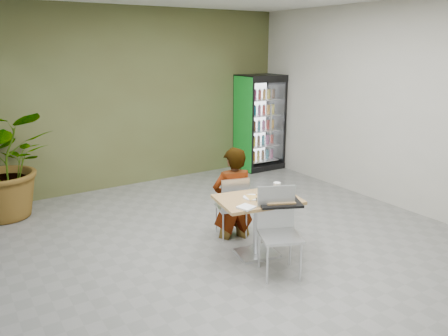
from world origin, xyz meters
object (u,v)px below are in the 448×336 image
(seated_woman, at_px, (233,203))
(potted_plant, at_px, (5,164))
(beverage_fridge, at_px, (260,122))
(cafeteria_tray, at_px, (279,203))
(soda_cup, at_px, (277,189))
(chair_near, at_px, (278,223))
(dining_table, at_px, (257,215))
(chair_far, at_px, (233,203))

(seated_woman, relative_size, potted_plant, 0.94)
(beverage_fridge, distance_m, potted_plant, 4.88)
(cafeteria_tray, distance_m, beverage_fridge, 4.28)
(soda_cup, bearing_deg, beverage_fridge, 55.86)
(chair_near, xyz_separation_m, cafeteria_tray, (0.12, 0.13, 0.18))
(chair_near, relative_size, soda_cup, 6.28)
(dining_table, bearing_deg, soda_cup, -6.60)
(dining_table, height_order, chair_near, chair_near)
(chair_near, distance_m, cafeteria_tray, 0.26)
(seated_woman, xyz_separation_m, cafeteria_tray, (0.03, -0.92, 0.29))
(chair_far, bearing_deg, chair_near, 101.17)
(soda_cup, distance_m, beverage_fridge, 3.96)
(chair_far, xyz_separation_m, potted_plant, (-2.42, 2.46, 0.33))
(dining_table, distance_m, cafeteria_tray, 0.39)
(soda_cup, bearing_deg, potted_plant, 130.68)
(beverage_fridge, xyz_separation_m, potted_plant, (-4.87, -0.19, -0.15))
(soda_cup, xyz_separation_m, beverage_fridge, (2.22, 3.28, 0.15))
(dining_table, xyz_separation_m, beverage_fridge, (2.49, 3.24, 0.44))
(dining_table, height_order, seated_woman, seated_woman)
(dining_table, xyz_separation_m, soda_cup, (0.27, -0.03, 0.29))
(soda_cup, xyz_separation_m, potted_plant, (-2.65, 3.08, 0.00))
(chair_near, height_order, seated_woman, seated_woman)
(chair_near, relative_size, potted_plant, 0.60)
(potted_plant, bearing_deg, chair_far, -45.49)
(dining_table, distance_m, seated_woman, 0.63)
(cafeteria_tray, height_order, potted_plant, potted_plant)
(chair_near, distance_m, seated_woman, 1.06)
(dining_table, relative_size, soda_cup, 6.82)
(chair_near, height_order, potted_plant, potted_plant)
(chair_near, xyz_separation_m, soda_cup, (0.30, 0.40, 0.25))
(soda_cup, relative_size, cafeteria_tray, 0.32)
(potted_plant, bearing_deg, beverage_fridge, 2.25)
(seated_woman, bearing_deg, cafeteria_tray, 106.97)
(chair_far, relative_size, cafeteria_tray, 1.76)
(cafeteria_tray, relative_size, beverage_fridge, 0.25)
(seated_woman, bearing_deg, chair_far, 72.47)
(cafeteria_tray, bearing_deg, chair_far, 93.24)
(seated_woman, bearing_deg, dining_table, 99.64)
(chair_near, xyz_separation_m, beverage_fridge, (2.52, 3.67, 0.40))
(dining_table, relative_size, potted_plant, 0.65)
(chair_near, bearing_deg, potted_plant, 147.75)
(chair_far, bearing_deg, beverage_fridge, -117.34)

